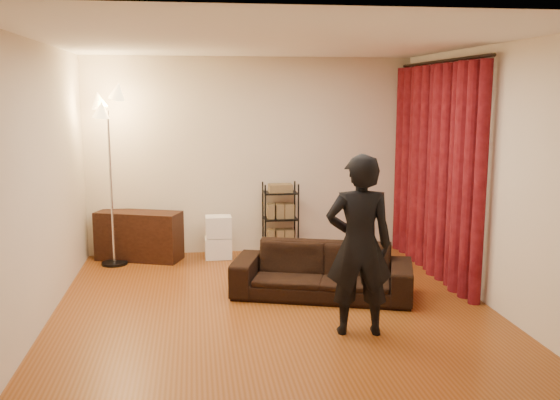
{
  "coord_description": "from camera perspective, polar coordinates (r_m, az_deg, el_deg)",
  "views": [
    {
      "loc": [
        -0.79,
        -6.09,
        2.21
      ],
      "look_at": [
        0.1,
        0.3,
        1.1
      ],
      "focal_mm": 40.0,
      "sensor_mm": 36.0,
      "label": 1
    }
  ],
  "objects": [
    {
      "name": "floor",
      "position": [
        6.53,
        -0.52,
        -10.03
      ],
      "size": [
        5.0,
        5.0,
        0.0
      ],
      "primitive_type": "plane",
      "color": "brown",
      "rests_on": "ground"
    },
    {
      "name": "ceiling",
      "position": [
        6.16,
        -0.55,
        14.32
      ],
      "size": [
        5.0,
        5.0,
        0.0
      ],
      "primitive_type": "plane",
      "rotation": [
        3.14,
        0.0,
        0.0
      ],
      "color": "white",
      "rests_on": "ground"
    },
    {
      "name": "wall_back",
      "position": [
        8.67,
        -2.66,
        4.05
      ],
      "size": [
        5.0,
        0.0,
        5.0
      ],
      "primitive_type": "plane",
      "rotation": [
        1.57,
        0.0,
        0.0
      ],
      "color": "beige",
      "rests_on": "ground"
    },
    {
      "name": "wall_front",
      "position": [
        3.78,
        4.35,
        -3.4
      ],
      "size": [
        5.0,
        0.0,
        5.0
      ],
      "primitive_type": "plane",
      "rotation": [
        -1.57,
        0.0,
        0.0
      ],
      "color": "beige",
      "rests_on": "ground"
    },
    {
      "name": "wall_left",
      "position": [
        6.33,
        -21.2,
        1.28
      ],
      "size": [
        0.0,
        5.0,
        5.0
      ],
      "primitive_type": "plane",
      "rotation": [
        1.57,
        0.0,
        1.57
      ],
      "color": "beige",
      "rests_on": "ground"
    },
    {
      "name": "wall_right",
      "position": [
        6.86,
        18.45,
        2.06
      ],
      "size": [
        0.0,
        5.0,
        5.0
      ],
      "primitive_type": "plane",
      "rotation": [
        1.57,
        0.0,
        -1.57
      ],
      "color": "beige",
      "rests_on": "ground"
    },
    {
      "name": "curtain_rod",
      "position": [
        7.8,
        14.56,
        12.17
      ],
      "size": [
        0.04,
        2.65,
        0.04
      ],
      "primitive_type": "cylinder",
      "rotation": [
        1.57,
        0.0,
        0.0
      ],
      "color": "black",
      "rests_on": "wall_right"
    },
    {
      "name": "curtain",
      "position": [
        7.84,
        14.02,
        2.61
      ],
      "size": [
        0.22,
        2.65,
        2.55
      ],
      "primitive_type": null,
      "color": "maroon",
      "rests_on": "ground"
    },
    {
      "name": "sofa",
      "position": [
        6.9,
        3.87,
        -6.49
      ],
      "size": [
        2.08,
        1.31,
        0.57
      ],
      "primitive_type": "imported",
      "rotation": [
        0.0,
        0.0,
        -0.31
      ],
      "color": "black",
      "rests_on": "ground"
    },
    {
      "name": "person",
      "position": [
        5.74,
        7.25,
        -4.12
      ],
      "size": [
        0.66,
        0.48,
        1.68
      ],
      "primitive_type": "imported",
      "rotation": [
        0.0,
        0.0,
        3.02
      ],
      "color": "black",
      "rests_on": "ground"
    },
    {
      "name": "media_cabinet",
      "position": [
        8.56,
        -12.76,
        -3.21
      ],
      "size": [
        1.19,
        0.78,
        0.65
      ],
      "primitive_type": "cube",
      "rotation": [
        0.0,
        0.0,
        -0.35
      ],
      "color": "black",
      "rests_on": "ground"
    },
    {
      "name": "storage_boxes",
      "position": [
        8.46,
        -5.67,
        -3.39
      ],
      "size": [
        0.36,
        0.3,
        0.59
      ],
      "primitive_type": null,
      "rotation": [
        0.0,
        0.0,
        0.04
      ],
      "color": "white",
      "rests_on": "ground"
    },
    {
      "name": "wire_shelf",
      "position": [
        8.62,
        0.03,
        -1.7
      ],
      "size": [
        0.54,
        0.46,
        1.0
      ],
      "primitive_type": null,
      "rotation": [
        0.0,
        0.0,
        0.37
      ],
      "color": "black",
      "rests_on": "ground"
    },
    {
      "name": "floor_lamp",
      "position": [
        8.25,
        -15.22,
        1.8
      ],
      "size": [
        0.49,
        0.49,
        2.24
      ],
      "primitive_type": null,
      "rotation": [
        0.0,
        0.0,
        0.25
      ],
      "color": "silver",
      "rests_on": "ground"
    }
  ]
}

